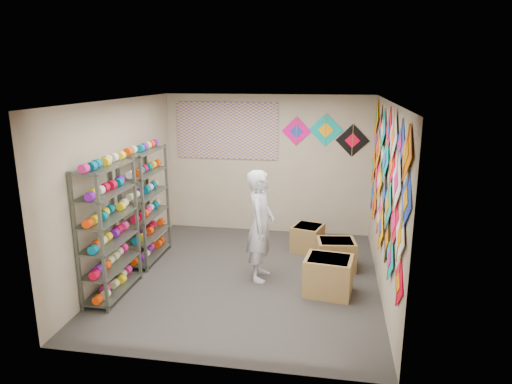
% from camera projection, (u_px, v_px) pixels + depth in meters
% --- Properties ---
extents(ground, '(4.50, 4.50, 0.00)m').
position_uv_depth(ground, '(246.00, 277.00, 7.09)').
color(ground, '#33302D').
extents(room_walls, '(4.50, 4.50, 4.50)m').
position_uv_depth(room_walls, '(246.00, 174.00, 6.68)').
color(room_walls, tan).
rests_on(room_walls, ground).
extents(shelf_rack_front, '(0.40, 1.10, 1.90)m').
position_uv_depth(shelf_rack_front, '(109.00, 231.00, 6.33)').
color(shelf_rack_front, '#4C5147').
rests_on(shelf_rack_front, ground).
extents(shelf_rack_back, '(0.40, 1.10, 1.90)m').
position_uv_depth(shelf_rack_back, '(146.00, 205.00, 7.57)').
color(shelf_rack_back, '#4C5147').
rests_on(shelf_rack_back, ground).
extents(string_spools, '(0.12, 2.36, 0.12)m').
position_uv_depth(string_spools, '(129.00, 211.00, 6.92)').
color(string_spools, '#F42185').
rests_on(string_spools, ground).
extents(kite_wall_display, '(0.06, 4.33, 2.09)m').
position_uv_depth(kite_wall_display, '(385.00, 178.00, 6.36)').
color(kite_wall_display, red).
rests_on(kite_wall_display, room_walls).
extents(back_wall_kites, '(1.65, 0.02, 0.82)m').
position_uv_depth(back_wall_kites, '(327.00, 134.00, 8.55)').
color(back_wall_kites, '#DF0575').
rests_on(back_wall_kites, room_walls).
extents(poster, '(2.00, 0.01, 1.10)m').
position_uv_depth(poster, '(227.00, 131.00, 8.85)').
color(poster, '#4E4698').
rests_on(poster, room_walls).
extents(shopkeeper, '(0.65, 0.44, 1.71)m').
position_uv_depth(shopkeeper, '(261.00, 225.00, 6.86)').
color(shopkeeper, silver).
rests_on(shopkeeper, ground).
extents(carton_a, '(0.72, 0.63, 0.55)m').
position_uv_depth(carton_a, '(328.00, 276.00, 6.51)').
color(carton_a, olive).
rests_on(carton_a, ground).
extents(carton_b, '(0.65, 0.56, 0.49)m').
position_uv_depth(carton_b, '(336.00, 255.00, 7.35)').
color(carton_b, olive).
rests_on(carton_b, ground).
extents(carton_c, '(0.61, 0.65, 0.47)m').
position_uv_depth(carton_c, '(308.00, 238.00, 8.12)').
color(carton_c, olive).
rests_on(carton_c, ground).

